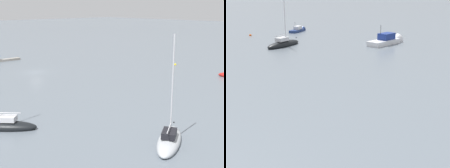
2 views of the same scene
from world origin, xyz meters
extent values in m
ellipsoid|color=black|center=(19.87, 26.91, 0.28)|extent=(7.07, 7.28, 1.35)
cube|color=silver|center=(19.60, 27.19, 1.27)|extent=(2.50, 2.54, 0.62)
cylinder|color=silver|center=(20.30, 26.45, 5.68)|extent=(0.14, 0.14, 9.44)
cylinder|color=silver|center=(19.35, 27.45, 1.97)|extent=(1.98, 2.07, 0.10)
sphere|color=black|center=(22.37, 24.27, 1.01)|extent=(0.18, 0.18, 0.18)
cube|color=silver|center=(16.55, 9.29, 0.29)|extent=(5.74, 7.15, 1.14)
cone|color=silver|center=(18.35, 6.38, 0.29)|extent=(3.31, 3.31, 2.41)
cube|color=navy|center=(16.99, 8.60, 1.43)|extent=(3.21, 3.57, 1.14)
cube|color=#283847|center=(17.42, 7.90, 1.48)|extent=(1.61, 1.07, 0.80)
cylinder|color=black|center=(16.01, 10.17, 2.80)|extent=(0.07, 0.07, 1.60)
cube|color=navy|center=(36.54, 22.15, 0.18)|extent=(4.49, 3.93, 0.73)
cone|color=navy|center=(38.29, 20.83, 0.18)|extent=(2.16, 2.16, 1.55)
cube|color=silver|center=(36.96, 21.83, 0.92)|extent=(2.28, 2.14, 0.73)
cube|color=#283847|center=(37.38, 21.51, 0.95)|extent=(0.77, 0.98, 0.51)
cylinder|color=black|center=(36.01, 22.54, 1.80)|extent=(0.04, 0.04, 1.03)
sphere|color=#EA5914|center=(33.65, 32.41, 0.09)|extent=(0.51, 0.51, 0.51)
camera|label=1|loc=(35.13, 61.77, 14.15)|focal=51.83mm
camera|label=2|loc=(-38.26, 32.72, 10.76)|focal=52.84mm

